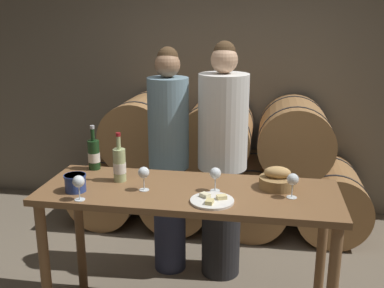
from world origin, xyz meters
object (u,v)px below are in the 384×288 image
cheese_plate (212,200)px  wine_glass_far_left (79,182)px  wine_glass_left (144,173)px  wine_glass_right (293,180)px  tasting_table (189,210)px  wine_glass_center (215,174)px  wine_bottle_white (120,165)px  bread_basket (277,180)px  blue_crock (75,182)px  person_left (169,161)px  wine_bottle_red (94,155)px  person_right (222,163)px

cheese_plate → wine_glass_far_left: size_ratio=1.69×
wine_glass_left → wine_glass_right: (0.87, 0.03, 0.00)m
wine_glass_far_left → cheese_plate: bearing=7.4°
tasting_table → wine_glass_left: (-0.26, -0.06, 0.24)m
wine_glass_center → tasting_table: bearing=-179.4°
wine_bottle_white → wine_glass_center: bearing=-6.5°
wine_bottle_white → wine_glass_center: size_ratio=2.14×
wine_glass_center → bread_basket: bearing=16.8°
wine_glass_far_left → bread_basket: bearing=18.8°
tasting_table → wine_glass_right: size_ratio=12.24×
wine_glass_left → wine_glass_center: (0.42, 0.06, 0.00)m
wine_glass_far_left → wine_glass_left: size_ratio=1.00×
blue_crock → wine_glass_left: wine_glass_left is taller
wine_bottle_white → blue_crock: bearing=-134.0°
person_left → wine_glass_left: bearing=-89.4°
person_left → wine_bottle_red: size_ratio=5.72×
wine_bottle_red → wine_glass_far_left: wine_bottle_red is taller
tasting_table → wine_bottle_red: size_ratio=5.90×
person_left → blue_crock: person_left is taller
tasting_table → blue_crock: bearing=-167.9°
wine_bottle_red → wine_bottle_white: size_ratio=0.97×
person_left → wine_glass_left: size_ratio=11.87×
person_right → wine_glass_center: bearing=-87.9°
cheese_plate → wine_glass_right: size_ratio=1.69×
person_right → wine_glass_left: person_right is taller
person_left → cheese_plate: bearing=-62.4°
wine_glass_left → person_left: bearing=90.6°
wine_glass_center → person_right: bearing=92.1°
tasting_table → wine_glass_center: 0.29m
wine_bottle_red → blue_crock: wine_bottle_red is taller
wine_bottle_white → bread_basket: wine_bottle_white is taller
person_left → bread_basket: (0.80, -0.55, 0.10)m
wine_bottle_white → blue_crock: (-0.21, -0.21, -0.05)m
wine_glass_center → wine_glass_right: bearing=-3.9°
person_left → wine_glass_right: size_ratio=11.87×
wine_bottle_red → bread_basket: 1.24m
person_left → person_right: person_right is taller
blue_crock → wine_glass_right: 1.28m
tasting_table → wine_glass_left: wine_glass_left is taller
bread_basket → wine_glass_right: 0.17m
person_right → wine_bottle_red: person_right is taller
tasting_table → bread_basket: (0.53, 0.11, 0.19)m
person_left → tasting_table: bearing=-67.9°
blue_crock → person_left: bearing=64.0°
blue_crock → wine_glass_left: bearing=11.6°
person_left → wine_glass_left: (0.01, -0.72, 0.15)m
wine_glass_center → wine_glass_right: size_ratio=1.00×
person_right → wine_glass_right: 0.85m
wine_glass_left → wine_glass_right: size_ratio=1.00×
wine_bottle_red → wine_glass_left: (0.44, -0.32, 0.00)m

